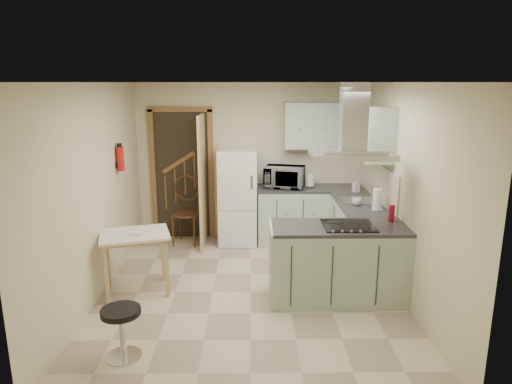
{
  "coord_description": "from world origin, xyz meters",
  "views": [
    {
      "loc": [
        0.02,
        -5.14,
        2.5
      ],
      "look_at": [
        0.07,
        0.45,
        1.15
      ],
      "focal_mm": 32.0,
      "sensor_mm": 36.0,
      "label": 1
    }
  ],
  "objects_px": {
    "extractor_hood": "(352,155)",
    "bentwood_chair": "(187,214)",
    "fridge": "(238,197)",
    "microwave": "(284,177)",
    "drop_leaf_table": "(136,263)",
    "stool": "(122,333)",
    "peninsula": "(338,263)"
  },
  "relations": [
    {
      "from": "stool",
      "to": "microwave",
      "type": "height_order",
      "value": "microwave"
    },
    {
      "from": "drop_leaf_table",
      "to": "bentwood_chair",
      "type": "distance_m",
      "value": 1.76
    },
    {
      "from": "bentwood_chair",
      "to": "microwave",
      "type": "relative_size",
      "value": 1.63
    },
    {
      "from": "peninsula",
      "to": "bentwood_chair",
      "type": "height_order",
      "value": "bentwood_chair"
    },
    {
      "from": "fridge",
      "to": "peninsula",
      "type": "xyz_separation_m",
      "value": [
        1.22,
        -1.98,
        -0.3
      ]
    },
    {
      "from": "peninsula",
      "to": "bentwood_chair",
      "type": "relative_size",
      "value": 1.59
    },
    {
      "from": "peninsula",
      "to": "extractor_hood",
      "type": "xyz_separation_m",
      "value": [
        0.1,
        0.0,
        1.27
      ]
    },
    {
      "from": "fridge",
      "to": "microwave",
      "type": "relative_size",
      "value": 2.51
    },
    {
      "from": "bentwood_chair",
      "to": "stool",
      "type": "height_order",
      "value": "bentwood_chair"
    },
    {
      "from": "extractor_hood",
      "to": "microwave",
      "type": "bearing_deg",
      "value": 106.75
    },
    {
      "from": "extractor_hood",
      "to": "stool",
      "type": "distance_m",
      "value": 2.97
    },
    {
      "from": "fridge",
      "to": "stool",
      "type": "bearing_deg",
      "value": -107.31
    },
    {
      "from": "extractor_hood",
      "to": "bentwood_chair",
      "type": "relative_size",
      "value": 0.93
    },
    {
      "from": "fridge",
      "to": "microwave",
      "type": "distance_m",
      "value": 0.8
    },
    {
      "from": "drop_leaf_table",
      "to": "microwave",
      "type": "xyz_separation_m",
      "value": [
        1.91,
        1.77,
        0.69
      ]
    },
    {
      "from": "fridge",
      "to": "bentwood_chair",
      "type": "relative_size",
      "value": 1.54
    },
    {
      "from": "bentwood_chair",
      "to": "peninsula",
      "type": "bearing_deg",
      "value": -33.12
    },
    {
      "from": "extractor_hood",
      "to": "stool",
      "type": "xyz_separation_m",
      "value": [
        -2.31,
        -1.17,
        -1.47
      ]
    },
    {
      "from": "extractor_hood",
      "to": "peninsula",
      "type": "bearing_deg",
      "value": 180.0
    },
    {
      "from": "bentwood_chair",
      "to": "fridge",
      "type": "bearing_deg",
      "value": 14.35
    },
    {
      "from": "fridge",
      "to": "microwave",
      "type": "bearing_deg",
      "value": -0.3
    },
    {
      "from": "fridge",
      "to": "extractor_hood",
      "type": "relative_size",
      "value": 1.67
    },
    {
      "from": "extractor_hood",
      "to": "bentwood_chair",
      "type": "bearing_deg",
      "value": 137.94
    },
    {
      "from": "drop_leaf_table",
      "to": "bentwood_chair",
      "type": "height_order",
      "value": "bentwood_chair"
    },
    {
      "from": "fridge",
      "to": "extractor_hood",
      "type": "height_order",
      "value": "extractor_hood"
    },
    {
      "from": "peninsula",
      "to": "extractor_hood",
      "type": "relative_size",
      "value": 1.72
    },
    {
      "from": "fridge",
      "to": "bentwood_chair",
      "type": "distance_m",
      "value": 0.85
    },
    {
      "from": "microwave",
      "to": "peninsula",
      "type": "bearing_deg",
      "value": -62.53
    },
    {
      "from": "extractor_hood",
      "to": "stool",
      "type": "height_order",
      "value": "extractor_hood"
    },
    {
      "from": "fridge",
      "to": "stool",
      "type": "relative_size",
      "value": 3.05
    },
    {
      "from": "drop_leaf_table",
      "to": "bentwood_chair",
      "type": "xyz_separation_m",
      "value": [
        0.37,
        1.71,
        0.11
      ]
    },
    {
      "from": "extractor_hood",
      "to": "microwave",
      "type": "height_order",
      "value": "extractor_hood"
    }
  ]
}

